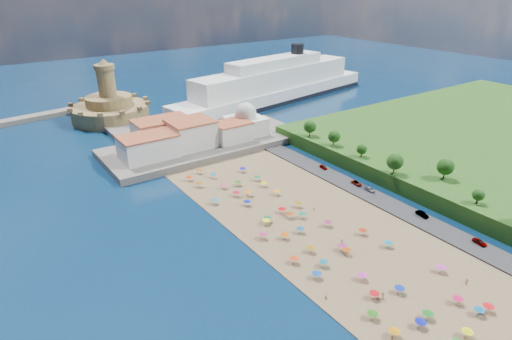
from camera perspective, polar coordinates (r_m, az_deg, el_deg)
ground at (r=133.74m, az=4.74°, el=-7.14°), size 700.00×700.00×0.00m
terrace at (r=193.21m, az=-6.68°, el=3.44°), size 90.00×36.00×3.00m
jetty at (r=215.88m, az=-16.33°, el=4.77°), size 18.00×70.00×2.40m
waterfront_buildings at (r=186.26m, az=-10.40°, el=4.49°), size 57.00×29.00×11.00m
domed_building at (r=198.74m, az=-1.42°, el=6.47°), size 16.00×16.00×15.00m
fortress at (r=241.88m, az=-18.90°, el=7.85°), size 40.00×40.00×32.40m
cruise_ship at (r=266.44m, az=2.58°, el=11.18°), size 150.53×46.16×32.54m
beach_parasols at (r=125.01m, az=7.51°, el=-8.57°), size 32.65×116.81×2.20m
beachgoers at (r=117.50m, az=11.37°, el=-11.84°), size 32.99×78.30×1.87m
parked_cars at (r=152.44m, az=16.90°, el=-3.44°), size 2.55×68.30×1.45m
hillside_trees at (r=160.05m, az=19.16°, el=1.03°), size 16.36×111.85×7.41m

